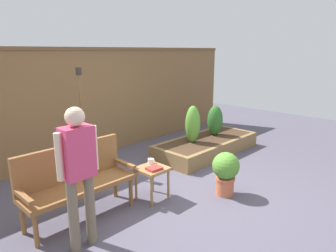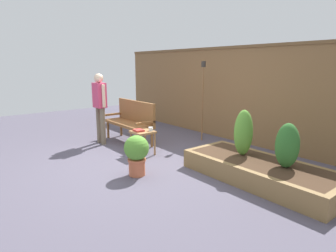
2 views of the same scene
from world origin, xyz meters
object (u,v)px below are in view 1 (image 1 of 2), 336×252
object	(u,v)px
shrub_near_bench	(193,124)
side_table	(152,173)
tiki_torch	(81,102)
book_on_table	(154,168)
potted_boxwood	(226,170)
cup_on_table	(151,161)
garden_bench	(76,176)
shrub_far_corner	(215,120)
person_by_bench	(78,167)

from	to	relation	value
shrub_near_bench	side_table	bearing A→B (deg)	-157.64
tiki_torch	book_on_table	bearing A→B (deg)	-88.71
side_table	shrub_near_bench	world-z (taller)	shrub_near_bench
potted_boxwood	tiki_torch	bearing A→B (deg)	110.94
side_table	cup_on_table	world-z (taller)	cup_on_table
garden_bench	book_on_table	bearing A→B (deg)	-24.63
book_on_table	shrub_far_corner	size ratio (longest dim) A/B	0.31
shrub_near_bench	garden_bench	bearing A→B (deg)	-172.21
garden_bench	potted_boxwood	world-z (taller)	garden_bench
side_table	shrub_far_corner	size ratio (longest dim) A/B	0.74
garden_bench	side_table	world-z (taller)	garden_bench
shrub_far_corner	shrub_near_bench	bearing A→B (deg)	180.00
cup_on_table	person_by_bench	size ratio (longest dim) A/B	0.08
garden_bench	cup_on_table	bearing A→B (deg)	-12.37
cup_on_table	potted_boxwood	distance (m)	1.11
side_table	book_on_table	world-z (taller)	book_on_table
cup_on_table	tiki_torch	bearing A→B (deg)	95.99
potted_boxwood	tiki_torch	distance (m)	2.70
garden_bench	person_by_bench	size ratio (longest dim) A/B	0.92
cup_on_table	shrub_near_bench	distance (m)	1.83
tiki_torch	person_by_bench	size ratio (longest dim) A/B	1.17
garden_bench	person_by_bench	world-z (taller)	person_by_bench
potted_boxwood	shrub_near_bench	world-z (taller)	shrub_near_bench
side_table	person_by_bench	bearing A→B (deg)	-168.15
garden_bench	potted_boxwood	bearing A→B (deg)	-29.69
garden_bench	shrub_near_bench	xyz separation A→B (m)	(2.80, 0.38, 0.13)
cup_on_table	shrub_far_corner	world-z (taller)	shrub_far_corner
side_table	shrub_near_bench	xyz separation A→B (m)	(1.81, 0.74, 0.27)
shrub_near_bench	tiki_torch	bearing A→B (deg)	152.87
side_table	cup_on_table	xyz separation A→B (m)	(0.10, 0.12, 0.12)
tiki_torch	shrub_far_corner	bearing A→B (deg)	-20.06
garden_bench	shrub_far_corner	xyz separation A→B (m)	(3.55, 0.38, 0.08)
shrub_near_bench	person_by_bench	distance (m)	3.26
potted_boxwood	tiki_torch	xyz separation A→B (m)	(-0.91, 2.39, 0.85)
book_on_table	shrub_near_bench	xyz separation A→B (m)	(1.84, 0.82, 0.17)
potted_boxwood	person_by_bench	world-z (taller)	person_by_bench
side_table	shrub_far_corner	world-z (taller)	shrub_far_corner
potted_boxwood	book_on_table	bearing A→B (deg)	145.30
tiki_torch	garden_bench	bearing A→B (deg)	-124.25
book_on_table	person_by_bench	world-z (taller)	person_by_bench
garden_bench	potted_boxwood	xyz separation A→B (m)	(1.83, -1.04, -0.16)
side_table	cup_on_table	distance (m)	0.20
book_on_table	tiki_torch	world-z (taller)	tiki_torch
side_table	potted_boxwood	xyz separation A→B (m)	(0.84, -0.68, -0.01)
garden_bench	side_table	size ratio (longest dim) A/B	3.00
book_on_table	person_by_bench	distance (m)	1.34
shrub_near_bench	person_by_bench	world-z (taller)	person_by_bench
book_on_table	person_by_bench	size ratio (longest dim) A/B	0.13
person_by_bench	shrub_near_bench	bearing A→B (deg)	18.15
cup_on_table	person_by_bench	xyz separation A→B (m)	(-1.38, -0.39, 0.41)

